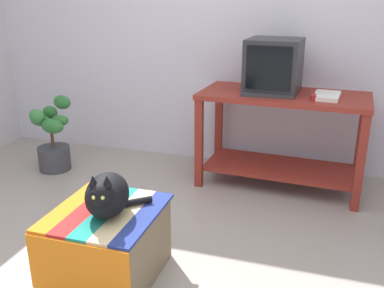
{
  "coord_description": "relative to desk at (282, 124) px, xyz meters",
  "views": [
    {
      "loc": [
        0.83,
        -1.76,
        1.51
      ],
      "look_at": [
        0.01,
        0.85,
        0.55
      ],
      "focal_mm": 40.01,
      "sensor_mm": 36.0,
      "label": 1
    }
  ],
  "objects": [
    {
      "name": "tv_monitor",
      "position": [
        -0.1,
        0.05,
        0.45
      ],
      "size": [
        0.43,
        0.46,
        0.41
      ],
      "rotation": [
        0.0,
        0.0,
        -0.06
      ],
      "color": "#28282B",
      "rests_on": "desk"
    },
    {
      "name": "ottoman_with_blanket",
      "position": [
        -0.76,
        -1.55,
        -0.32
      ],
      "size": [
        0.56,
        0.62,
        0.41
      ],
      "color": "#7A664C",
      "rests_on": "ground_plane"
    },
    {
      "name": "potted_plant",
      "position": [
        -1.98,
        -0.28,
        -0.26
      ],
      "size": [
        0.4,
        0.32,
        0.66
      ],
      "color": "#3D3D42",
      "rests_on": "ground_plane"
    },
    {
      "name": "cat",
      "position": [
        -0.72,
        -1.58,
        0.0
      ],
      "size": [
        0.33,
        0.39,
        0.28
      ],
      "rotation": [
        0.0,
        0.0,
        0.27
      ],
      "color": "black",
      "rests_on": "ottoman_with_blanket"
    },
    {
      "name": "stapler",
      "position": [
        0.23,
        -0.15,
        0.27
      ],
      "size": [
        0.05,
        0.11,
        0.04
      ],
      "primitive_type": "cube",
      "rotation": [
        0.0,
        0.0,
        0.12
      ],
      "color": "#A31E1E",
      "rests_on": "desk"
    },
    {
      "name": "desk",
      "position": [
        0.0,
        0.0,
        0.0
      ],
      "size": [
        1.34,
        0.69,
        0.78
      ],
      "rotation": [
        0.0,
        0.0,
        -0.06
      ],
      "color": "maroon",
      "rests_on": "ground_plane"
    },
    {
      "name": "back_wall",
      "position": [
        -0.53,
        0.45,
        0.77
      ],
      "size": [
        8.0,
        0.1,
        2.6
      ],
      "primitive_type": "cube",
      "color": "silver",
      "rests_on": "ground_plane"
    },
    {
      "name": "keyboard",
      "position": [
        -0.11,
        -0.13,
        0.26
      ],
      "size": [
        0.4,
        0.16,
        0.02
      ],
      "primitive_type": "cube",
      "rotation": [
        0.0,
        0.0,
        0.03
      ],
      "color": "#333338",
      "rests_on": "desk"
    },
    {
      "name": "book",
      "position": [
        0.32,
        -0.06,
        0.27
      ],
      "size": [
        0.21,
        0.31,
        0.03
      ],
      "primitive_type": "cube",
      "rotation": [
        0.0,
        0.0,
        -0.1
      ],
      "color": "white",
      "rests_on": "desk"
    }
  ]
}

